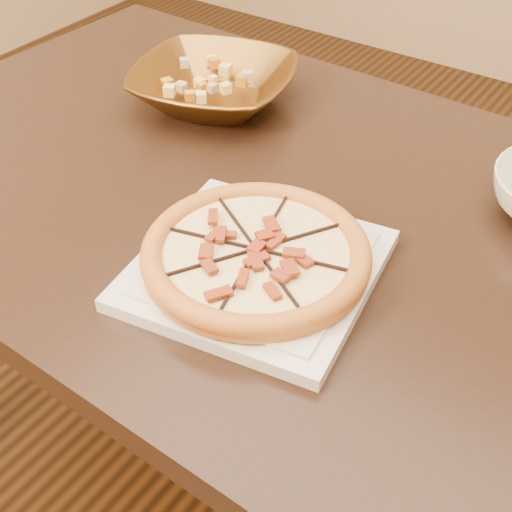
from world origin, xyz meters
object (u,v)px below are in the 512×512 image
object	(u,v)px
dining_table	(258,249)
pizza	(256,253)
plate	(256,268)
bronze_bowl	(214,85)

from	to	relation	value
dining_table	pizza	size ratio (longest dim) A/B	4.72
pizza	plate	bearing A→B (deg)	6.49
dining_table	bronze_bowl	size ratio (longest dim) A/B	4.90
plate	bronze_bowl	distance (m)	0.45
dining_table	bronze_bowl	xyz separation A→B (m)	(-0.20, 0.17, 0.15)
dining_table	bronze_bowl	distance (m)	0.30
plate	bronze_bowl	size ratio (longest dim) A/B	1.18
bronze_bowl	plate	bearing A→B (deg)	-46.40
plate	pizza	distance (m)	0.02
dining_table	plate	xyz separation A→B (m)	(0.10, -0.16, 0.12)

